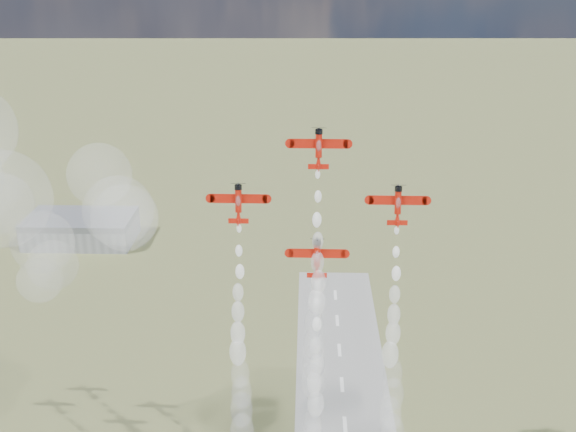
# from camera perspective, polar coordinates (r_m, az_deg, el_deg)

# --- Properties ---
(hangar) EXTENTS (50.00, 28.00, 13.00)m
(hangar) POSITION_cam_1_polar(r_m,az_deg,el_deg) (336.97, -17.11, -1.04)
(hangar) COLOR gray
(hangar) RESTS_ON ground
(plane_lead) EXTENTS (11.45, 3.86, 8.11)m
(plane_lead) POSITION_cam_1_polar(r_m,az_deg,el_deg) (133.48, 2.61, 5.79)
(plane_lead) COLOR red
(plane_lead) RESTS_ON ground
(plane_left) EXTENTS (11.45, 3.86, 8.11)m
(plane_left) POSITION_cam_1_polar(r_m,az_deg,el_deg) (135.73, -4.22, 1.13)
(plane_left) COLOR red
(plane_left) RESTS_ON ground
(plane_right) EXTENTS (11.45, 3.86, 8.11)m
(plane_right) POSITION_cam_1_polar(r_m,az_deg,el_deg) (136.28, 9.29, 0.97)
(plane_right) COLOR red
(plane_right) RESTS_ON ground
(plane_slot) EXTENTS (11.45, 3.86, 8.11)m
(plane_slot) POSITION_cam_1_polar(r_m,az_deg,el_deg) (137.54, 2.48, -3.53)
(plane_slot) COLOR red
(plane_slot) RESTS_ON ground
(smoke_trail_lead) EXTENTS (5.21, 11.40, 46.52)m
(smoke_trail_lead) POSITION_cam_1_polar(r_m,az_deg,el_deg) (143.20, 2.26, -10.50)
(smoke_trail_lead) COLOR white
(smoke_trail_lead) RESTS_ON plane_lead
(smoke_trail_left) EXTENTS (5.21, 11.49, 47.52)m
(smoke_trail_left) POSITION_cam_1_polar(r_m,az_deg,el_deg) (148.43, -4.02, -14.50)
(smoke_trail_left) COLOR white
(smoke_trail_left) RESTS_ON plane_left
(smoke_trail_right) EXTENTS (5.45, 11.50, 46.85)m
(smoke_trail_right) POSITION_cam_1_polar(r_m,az_deg,el_deg) (149.14, 8.80, -14.51)
(smoke_trail_right) COLOR white
(smoke_trail_right) RESTS_ON plane_right
(drifted_smoke_cloud) EXTENTS (59.77, 36.05, 47.26)m
(drifted_smoke_cloud) POSITION_cam_1_polar(r_m,az_deg,el_deg) (164.82, -22.96, 2.19)
(drifted_smoke_cloud) COLOR white
(drifted_smoke_cloud) RESTS_ON ground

